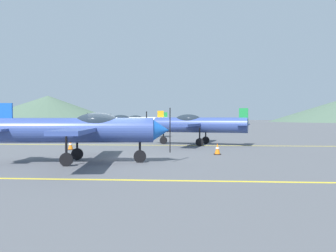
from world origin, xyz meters
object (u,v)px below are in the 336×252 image
at_px(car_sedan, 223,126).
at_px(traffic_cone_front, 70,145).
at_px(airplane_near, 83,129).
at_px(traffic_cone_side, 217,149).
at_px(airplane_far, 127,122).
at_px(airplane_back, 140,121).
at_px(airplane_mid, 196,124).

height_order(car_sedan, traffic_cone_front, car_sedan).
bearing_deg(airplane_near, traffic_cone_side, 32.98).
bearing_deg(airplane_far, traffic_cone_side, -63.64).
xyz_separation_m(airplane_back, car_sedan, (10.58, 0.32, -0.59)).
xyz_separation_m(airplane_mid, airplane_far, (-6.60, 8.94, 0.00)).
xyz_separation_m(car_sedan, traffic_cone_front, (-10.85, -25.70, -0.56)).
relative_size(airplane_mid, traffic_cone_front, 14.34).
distance_m(airplane_near, traffic_cone_side, 7.13).
relative_size(car_sedan, traffic_cone_front, 7.67).
bearing_deg(airplane_near, airplane_back, 94.27).
distance_m(airplane_near, airplane_mid, 11.46).
bearing_deg(airplane_near, traffic_cone_front, 113.96).
bearing_deg(traffic_cone_side, airplane_mid, 99.40).
xyz_separation_m(airplane_far, traffic_cone_side, (7.68, -15.51, -1.14)).
xyz_separation_m(airplane_far, car_sedan, (10.02, 12.25, -0.59)).
height_order(airplane_back, car_sedan, airplane_back).
bearing_deg(car_sedan, airplane_back, -178.29).
height_order(airplane_near, car_sedan, airplane_near).
relative_size(airplane_far, traffic_cone_front, 14.34).
height_order(airplane_far, car_sedan, airplane_far).
xyz_separation_m(airplane_near, traffic_cone_front, (-2.61, 5.88, -1.14)).
xyz_separation_m(airplane_near, traffic_cone_side, (5.90, 3.83, -1.14)).
bearing_deg(traffic_cone_side, airplane_back, 106.71).
distance_m(airplane_near, airplane_far, 19.42).
bearing_deg(airplane_back, airplane_far, -87.35).
relative_size(airplane_far, traffic_cone_side, 14.34).
xyz_separation_m(airplane_mid, car_sedan, (3.43, 21.18, -0.59)).
height_order(airplane_far, traffic_cone_side, airplane_far).
height_order(airplane_mid, car_sedan, airplane_mid).
bearing_deg(airplane_back, airplane_mid, -71.09).
relative_size(airplane_near, traffic_cone_side, 14.41).
bearing_deg(airplane_far, airplane_near, -84.73).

